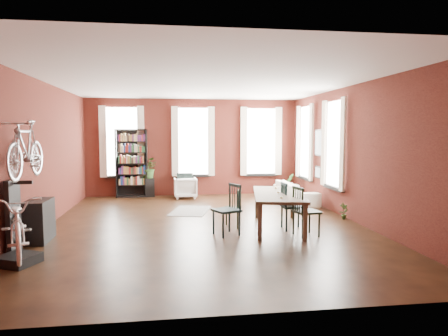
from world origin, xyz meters
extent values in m
plane|color=black|center=(0.00, 0.00, 0.00)|extent=(9.00, 9.00, 0.00)
cube|color=white|center=(0.00, 0.00, 3.20)|extent=(7.00, 9.00, 0.04)
cube|color=#411410|center=(0.00, 4.50, 1.60)|extent=(7.00, 0.04, 3.20)
cube|color=#411410|center=(0.00, -4.50, 1.60)|extent=(7.00, 0.04, 3.20)
cube|color=#411410|center=(-3.50, 0.00, 1.60)|extent=(0.04, 9.00, 3.20)
cube|color=#411410|center=(3.50, 0.00, 1.60)|extent=(0.04, 9.00, 3.20)
cube|color=white|center=(-2.30, 4.47, 1.80)|extent=(1.00, 0.04, 2.20)
cube|color=beige|center=(-2.30, 4.40, 1.80)|extent=(1.40, 0.06, 2.30)
cube|color=white|center=(0.00, 4.47, 1.80)|extent=(1.00, 0.04, 2.20)
cube|color=beige|center=(0.00, 4.40, 1.80)|extent=(1.40, 0.06, 2.30)
cube|color=white|center=(2.30, 4.47, 1.80)|extent=(1.00, 0.04, 2.20)
cube|color=beige|center=(2.30, 4.40, 1.80)|extent=(1.40, 0.06, 2.30)
cube|color=white|center=(3.47, 1.00, 1.80)|extent=(0.04, 1.00, 2.20)
cube|color=beige|center=(3.40, 1.00, 1.80)|extent=(0.06, 1.40, 2.30)
cube|color=white|center=(3.47, 3.20, 1.80)|extent=(0.04, 1.00, 2.20)
cube|color=beige|center=(3.40, 3.20, 1.80)|extent=(0.06, 1.40, 2.30)
cube|color=black|center=(3.46, 2.10, 1.80)|extent=(0.04, 0.55, 0.75)
cube|color=black|center=(3.46, 2.10, 0.95)|extent=(0.04, 0.45, 0.35)
cube|color=brown|center=(1.56, -0.48, 0.39)|extent=(1.44, 2.42, 0.77)
cube|color=#162F31|center=(0.35, -0.91, 0.51)|extent=(0.62, 0.62, 1.03)
cube|color=black|center=(0.57, -0.24, 0.42)|extent=(0.49, 0.49, 0.84)
cube|color=black|center=(1.95, -1.19, 0.50)|extent=(0.54, 0.54, 1.00)
cube|color=#1A3739|center=(1.84, -0.62, 0.50)|extent=(0.47, 0.47, 1.01)
cube|color=black|center=(-2.00, 4.30, 1.10)|extent=(1.00, 0.32, 2.20)
imported|color=white|center=(-0.29, 3.90, 0.36)|extent=(0.72, 0.68, 0.73)
imported|color=beige|center=(2.95, 2.60, 0.41)|extent=(0.61, 2.08, 0.81)
cube|color=black|center=(-0.25, 1.70, 0.01)|extent=(1.26, 1.64, 0.01)
cube|color=black|center=(-3.18, -2.29, 0.08)|extent=(0.70, 0.70, 0.15)
cube|color=black|center=(-3.40, -1.80, 0.65)|extent=(0.16, 0.60, 1.30)
cube|color=black|center=(-3.28, -0.90, 0.40)|extent=(0.40, 0.80, 0.80)
cube|color=black|center=(-1.45, 4.30, 0.30)|extent=(0.35, 0.35, 0.61)
imported|color=#275221|center=(3.05, 3.73, 0.17)|extent=(0.65, 0.85, 0.34)
imported|color=#2C5020|center=(3.37, 0.18, 0.07)|extent=(0.26, 0.42, 0.14)
imported|color=silver|center=(-3.16, -2.27, 1.08)|extent=(0.94, 1.14, 1.85)
imported|color=#A5A8AD|center=(-3.15, -1.80, 2.13)|extent=(0.47, 1.00, 1.66)
imported|color=#325D25|center=(-1.44, 4.32, 0.87)|extent=(0.85, 0.88, 0.54)
camera|label=1|loc=(-0.77, -8.83, 2.07)|focal=32.00mm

